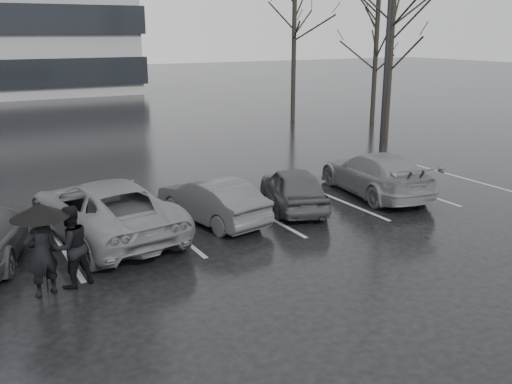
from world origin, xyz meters
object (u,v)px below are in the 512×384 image
object	(u,v)px
lamp_post	(386,60)
tree_east	(390,55)
pedestrian_left	(41,253)
tree_ne	(375,61)
car_west_b	(104,209)
car_main	(293,188)
car_west_a	(212,200)
pedestrian_right	(71,247)
car_east	(375,174)
tree_north	(294,47)

from	to	relation	value
lamp_post	tree_east	size ratio (longest dim) A/B	1.09
pedestrian_left	tree_ne	size ratio (longest dim) A/B	0.26
lamp_post	car_west_b	bearing A→B (deg)	-162.56
car_main	car_west_a	xyz separation A→B (m)	(-2.65, 0.01, -0.01)
car_west_a	tree_east	bearing A→B (deg)	-161.07
car_west_b	pedestrian_right	distance (m)	2.94
tree_ne	car_west_a	bearing A→B (deg)	-143.05
car_west_b	car_east	size ratio (longest dim) A/B	1.15
car_main	tree_ne	world-z (taller)	tree_ne
car_west_a	lamp_post	size ratio (longest dim) A/B	0.43
lamp_post	tree_north	distance (m)	10.75
pedestrian_right	tree_north	bearing A→B (deg)	-151.29
lamp_post	tree_east	world-z (taller)	lamp_post
car_west_a	pedestrian_left	size ratio (longest dim) A/B	2.09
car_west_a	lamp_post	world-z (taller)	lamp_post
tree_east	pedestrian_left	bearing A→B (deg)	-150.20
car_main	car_west_b	size ratio (longest dim) A/B	0.68
car_west_a	tree_ne	world-z (taller)	tree_ne
pedestrian_right	tree_east	world-z (taller)	tree_east
car_west_a	pedestrian_left	xyz separation A→B (m)	(-4.84, -2.57, 0.28)
car_west_a	pedestrian_right	distance (m)	4.89
car_main	car_west_b	world-z (taller)	car_west_b
car_east	tree_ne	size ratio (longest dim) A/B	0.67
pedestrian_left	lamp_post	world-z (taller)	lamp_post
tree_east	tree_north	world-z (taller)	tree_north
car_east	pedestrian_right	world-z (taller)	pedestrian_right
car_main	pedestrian_right	size ratio (longest dim) A/B	2.12
pedestrian_left	tree_ne	distance (m)	24.90
car_west_a	car_west_b	bearing A→B (deg)	-15.57
car_west_b	tree_ne	size ratio (longest dim) A/B	0.77
car_main	tree_ne	size ratio (longest dim) A/B	0.52
tree_north	car_west_a	bearing A→B (deg)	-129.26
pedestrian_right	tree_east	bearing A→B (deg)	-167.46
pedestrian_left	pedestrian_right	distance (m)	0.61
pedestrian_right	lamp_post	bearing A→B (deg)	-172.45
car_west_a	pedestrian_right	size ratio (longest dim) A/B	2.16
lamp_post	tree_north	world-z (taller)	lamp_post
tree_north	pedestrian_right	bearing A→B (deg)	-133.57
car_main	car_west_a	bearing A→B (deg)	18.27
car_west_b	tree_east	xyz separation A→B (m)	(15.86, 7.42, 3.25)
car_west_b	tree_ne	world-z (taller)	tree_ne
tree_east	tree_north	distance (m)	7.08
tree_ne	car_east	bearing A→B (deg)	-129.76
car_west_a	tree_north	world-z (taller)	tree_north
car_main	car_east	size ratio (longest dim) A/B	0.78
car_east	tree_ne	bearing A→B (deg)	-121.22
car_west_b	tree_ne	distance (m)	21.79
pedestrian_left	car_west_b	bearing A→B (deg)	-147.02
car_main	car_west_a	world-z (taller)	car_main
car_west_b	lamp_post	size ratio (longest dim) A/B	0.62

